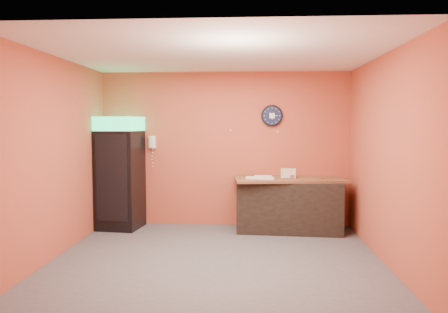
{
  "coord_description": "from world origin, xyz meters",
  "views": [
    {
      "loc": [
        0.45,
        -5.94,
        1.86
      ],
      "look_at": [
        0.06,
        0.6,
        1.37
      ],
      "focal_mm": 35.0,
      "sensor_mm": 36.0,
      "label": 1
    }
  ],
  "objects": [
    {
      "name": "wrapped_sandwich_mid",
      "position": [
        0.73,
        1.42,
        0.94
      ],
      "size": [
        0.27,
        0.11,
        0.04
      ],
      "primitive_type": "cube",
      "rotation": [
        0.0,
        0.0,
        0.03
      ],
      "color": "white",
      "rests_on": "butcher_paper"
    },
    {
      "name": "sub_roll_stack",
      "position": [
        1.13,
        1.65,
        1.01
      ],
      "size": [
        0.27,
        0.15,
        0.17
      ],
      "rotation": [
        0.0,
        0.0,
        -0.22
      ],
      "color": "beige",
      "rests_on": "butcher_paper"
    },
    {
      "name": "wall_clock",
      "position": [
        0.85,
        1.97,
        2.01
      ],
      "size": [
        0.39,
        0.06,
        0.39
      ],
      "color": "black",
      "rests_on": "back_wall"
    },
    {
      "name": "butcher_paper",
      "position": [
        1.14,
        1.61,
        0.9
      ],
      "size": [
        1.96,
        1.0,
        0.04
      ],
      "primitive_type": "cube",
      "rotation": [
        0.0,
        0.0,
        0.1
      ],
      "color": "brown",
      "rests_on": "prep_counter"
    },
    {
      "name": "left_wall",
      "position": [
        -2.25,
        0.0,
        1.4
      ],
      "size": [
        0.02,
        4.0,
        2.8
      ],
      "primitive_type": "cube",
      "color": "#BF4A36",
      "rests_on": "floor"
    },
    {
      "name": "prep_counter",
      "position": [
        1.14,
        1.61,
        0.44
      ],
      "size": [
        1.82,
        0.91,
        0.88
      ],
      "primitive_type": "cube",
      "rotation": [
        0.0,
        0.0,
        -0.07
      ],
      "color": "black",
      "rests_on": "floor"
    },
    {
      "name": "wall_phone",
      "position": [
        -1.33,
        1.95,
        1.53
      ],
      "size": [
        0.12,
        0.11,
        0.23
      ],
      "color": "white",
      "rests_on": "back_wall"
    },
    {
      "name": "wrapped_sandwich_left",
      "position": [
        0.53,
        1.47,
        0.94
      ],
      "size": [
        0.29,
        0.16,
        0.04
      ],
      "primitive_type": "cube",
      "rotation": [
        0.0,
        0.0,
        -0.21
      ],
      "color": "white",
      "rests_on": "butcher_paper"
    },
    {
      "name": "back_wall",
      "position": [
        0.0,
        2.0,
        1.4
      ],
      "size": [
        4.5,
        0.02,
        2.8
      ],
      "primitive_type": "cube",
      "color": "#BF4A36",
      "rests_on": "floor"
    },
    {
      "name": "wrapped_sandwich_right",
      "position": [
        0.68,
        1.62,
        0.94
      ],
      "size": [
        0.31,
        0.16,
        0.04
      ],
      "primitive_type": "cube",
      "rotation": [
        0.0,
        0.0,
        -0.13
      ],
      "color": "white",
      "rests_on": "butcher_paper"
    },
    {
      "name": "right_wall",
      "position": [
        2.25,
        0.0,
        1.4
      ],
      "size": [
        0.02,
        4.0,
        2.8
      ],
      "primitive_type": "cube",
      "color": "#BF4A36",
      "rests_on": "floor"
    },
    {
      "name": "floor",
      "position": [
        0.0,
        0.0,
        0.0
      ],
      "size": [
        4.5,
        4.5,
        0.0
      ],
      "primitive_type": "plane",
      "color": "#47474C",
      "rests_on": "ground"
    },
    {
      "name": "ceiling",
      "position": [
        0.0,
        0.0,
        2.8
      ],
      "size": [
        4.5,
        4.0,
        0.02
      ],
      "primitive_type": "cube",
      "color": "white",
      "rests_on": "back_wall"
    },
    {
      "name": "beverage_cooler",
      "position": [
        -1.84,
        1.61,
        0.97
      ],
      "size": [
        0.77,
        0.78,
        1.99
      ],
      "rotation": [
        0.0,
        0.0,
        -0.12
      ],
      "color": "black",
      "rests_on": "floor"
    },
    {
      "name": "kitchen_tool",
      "position": [
        1.18,
        1.58,
        0.96
      ],
      "size": [
        0.07,
        0.07,
        0.07
      ],
      "primitive_type": "cylinder",
      "color": "silver",
      "rests_on": "butcher_paper"
    }
  ]
}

